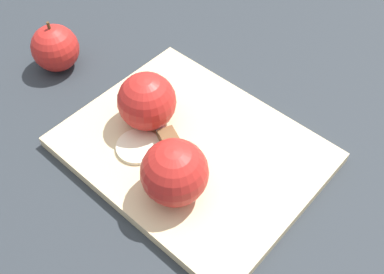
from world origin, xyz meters
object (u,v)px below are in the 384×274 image
object	(u,v)px
apple_half_right	(147,101)
knife	(171,145)
apple_half_left	(174,173)
apple_whole	(55,48)

from	to	relation	value
apple_half_right	knife	distance (m)	0.07
apple_half_left	knife	distance (m)	0.08
knife	apple_whole	size ratio (longest dim) A/B	1.56
apple_half_left	apple_whole	distance (m)	0.34
knife	apple_half_right	bearing A→B (deg)	7.97
apple_half_left	apple_whole	bearing A→B (deg)	-119.84
apple_half_left	knife	xyz separation A→B (m)	(0.06, -0.04, -0.03)
apple_half_right	apple_whole	xyz separation A→B (m)	(0.22, 0.02, -0.02)
apple_whole	apple_half_right	bearing A→B (deg)	-174.80
knife	apple_whole	distance (m)	0.28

